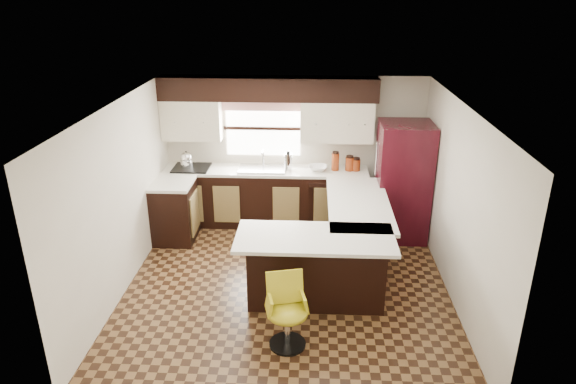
# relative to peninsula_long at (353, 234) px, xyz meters

# --- Properties ---
(floor) EXTENTS (4.40, 4.40, 0.00)m
(floor) POSITION_rel_peninsula_long_xyz_m (-0.90, -0.62, -0.45)
(floor) COLOR #49301A
(floor) RESTS_ON ground
(ceiling) EXTENTS (4.40, 4.40, 0.00)m
(ceiling) POSITION_rel_peninsula_long_xyz_m (-0.90, -0.62, 1.95)
(ceiling) COLOR silver
(ceiling) RESTS_ON wall_back
(wall_back) EXTENTS (4.40, 0.00, 4.40)m
(wall_back) POSITION_rel_peninsula_long_xyz_m (-0.90, 1.58, 0.75)
(wall_back) COLOR beige
(wall_back) RESTS_ON floor
(wall_front) EXTENTS (4.40, 0.00, 4.40)m
(wall_front) POSITION_rel_peninsula_long_xyz_m (-0.90, -2.83, 0.75)
(wall_front) COLOR beige
(wall_front) RESTS_ON floor
(wall_left) EXTENTS (0.00, 4.40, 4.40)m
(wall_left) POSITION_rel_peninsula_long_xyz_m (-3.00, -0.62, 0.75)
(wall_left) COLOR beige
(wall_left) RESTS_ON floor
(wall_right) EXTENTS (0.00, 4.40, 4.40)m
(wall_right) POSITION_rel_peninsula_long_xyz_m (1.20, -0.62, 0.75)
(wall_right) COLOR beige
(wall_right) RESTS_ON floor
(base_cab_back) EXTENTS (3.30, 0.60, 0.90)m
(base_cab_back) POSITION_rel_peninsula_long_xyz_m (-1.35, 1.28, 0.00)
(base_cab_back) COLOR black
(base_cab_back) RESTS_ON floor
(base_cab_left) EXTENTS (0.60, 0.70, 0.90)m
(base_cab_left) POSITION_rel_peninsula_long_xyz_m (-2.70, 0.62, 0.00)
(base_cab_left) COLOR black
(base_cab_left) RESTS_ON floor
(counter_back) EXTENTS (3.30, 0.60, 0.04)m
(counter_back) POSITION_rel_peninsula_long_xyz_m (-1.35, 1.28, 0.47)
(counter_back) COLOR silver
(counter_back) RESTS_ON base_cab_back
(counter_left) EXTENTS (0.60, 0.70, 0.04)m
(counter_left) POSITION_rel_peninsula_long_xyz_m (-2.70, 0.62, 0.47)
(counter_left) COLOR silver
(counter_left) RESTS_ON base_cab_left
(soffit) EXTENTS (3.40, 0.35, 0.36)m
(soffit) POSITION_rel_peninsula_long_xyz_m (-1.30, 1.40, 1.77)
(soffit) COLOR black
(soffit) RESTS_ON wall_back
(upper_cab_left) EXTENTS (0.94, 0.35, 0.64)m
(upper_cab_left) POSITION_rel_peninsula_long_xyz_m (-2.52, 1.40, 1.27)
(upper_cab_left) COLOR beige
(upper_cab_left) RESTS_ON wall_back
(upper_cab_right) EXTENTS (1.14, 0.35, 0.64)m
(upper_cab_right) POSITION_rel_peninsula_long_xyz_m (-0.22, 1.40, 1.27)
(upper_cab_right) COLOR beige
(upper_cab_right) RESTS_ON wall_back
(window_pane) EXTENTS (1.20, 0.02, 0.90)m
(window_pane) POSITION_rel_peninsula_long_xyz_m (-1.40, 1.56, 1.10)
(window_pane) COLOR white
(window_pane) RESTS_ON wall_back
(valance) EXTENTS (1.30, 0.06, 0.18)m
(valance) POSITION_rel_peninsula_long_xyz_m (-1.40, 1.52, 1.49)
(valance) COLOR #D19B93
(valance) RESTS_ON wall_back
(sink) EXTENTS (0.75, 0.45, 0.03)m
(sink) POSITION_rel_peninsula_long_xyz_m (-1.40, 1.25, 0.51)
(sink) COLOR #B2B2B7
(sink) RESTS_ON counter_back
(dishwasher) EXTENTS (0.58, 0.03, 0.78)m
(dishwasher) POSITION_rel_peninsula_long_xyz_m (-0.35, 0.99, -0.02)
(dishwasher) COLOR black
(dishwasher) RESTS_ON floor
(cooktop) EXTENTS (0.58, 0.50, 0.02)m
(cooktop) POSITION_rel_peninsula_long_xyz_m (-2.55, 1.25, 0.51)
(cooktop) COLOR black
(cooktop) RESTS_ON counter_back
(peninsula_long) EXTENTS (0.60, 1.95, 0.90)m
(peninsula_long) POSITION_rel_peninsula_long_xyz_m (0.00, 0.00, 0.00)
(peninsula_long) COLOR black
(peninsula_long) RESTS_ON floor
(peninsula_return) EXTENTS (1.65, 0.60, 0.90)m
(peninsula_return) POSITION_rel_peninsula_long_xyz_m (-0.53, -0.97, 0.00)
(peninsula_return) COLOR black
(peninsula_return) RESTS_ON floor
(counter_pen_long) EXTENTS (0.84, 1.95, 0.04)m
(counter_pen_long) POSITION_rel_peninsula_long_xyz_m (0.05, 0.00, 0.47)
(counter_pen_long) COLOR silver
(counter_pen_long) RESTS_ON peninsula_long
(counter_pen_return) EXTENTS (1.89, 0.84, 0.04)m
(counter_pen_return) POSITION_rel_peninsula_long_xyz_m (-0.55, -1.06, 0.47)
(counter_pen_return) COLOR silver
(counter_pen_return) RESTS_ON peninsula_return
(refrigerator) EXTENTS (0.78, 0.75, 1.83)m
(refrigerator) POSITION_rel_peninsula_long_xyz_m (0.79, 0.90, 0.46)
(refrigerator) COLOR #350811
(refrigerator) RESTS_ON floor
(bar_chair) EXTENTS (0.53, 0.53, 0.83)m
(bar_chair) POSITION_rel_peninsula_long_xyz_m (-0.83, -1.87, -0.03)
(bar_chair) COLOR gold
(bar_chair) RESTS_ON floor
(kettle) EXTENTS (0.20, 0.20, 0.27)m
(kettle) POSITION_rel_peninsula_long_xyz_m (-2.62, 1.26, 0.65)
(kettle) COLOR silver
(kettle) RESTS_ON cooktop
(percolator) EXTENTS (0.13, 0.13, 0.27)m
(percolator) POSITION_rel_peninsula_long_xyz_m (-0.98, 1.28, 0.63)
(percolator) COLOR silver
(percolator) RESTS_ON counter_back
(mixing_bowl) EXTENTS (0.30, 0.30, 0.07)m
(mixing_bowl) POSITION_rel_peninsula_long_xyz_m (-0.51, 1.27, 0.53)
(mixing_bowl) COLOR white
(mixing_bowl) RESTS_ON counter_back
(canister_large) EXTENTS (0.12, 0.12, 0.28)m
(canister_large) POSITION_rel_peninsula_long_xyz_m (-0.23, 1.30, 0.63)
(canister_large) COLOR maroon
(canister_large) RESTS_ON counter_back
(canister_med) EXTENTS (0.14, 0.14, 0.22)m
(canister_med) POSITION_rel_peninsula_long_xyz_m (0.00, 1.30, 0.60)
(canister_med) COLOR maroon
(canister_med) RESTS_ON counter_back
(canister_small) EXTENTS (0.14, 0.14, 0.18)m
(canister_small) POSITION_rel_peninsula_long_xyz_m (0.10, 1.30, 0.59)
(canister_small) COLOR maroon
(canister_small) RESTS_ON counter_back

